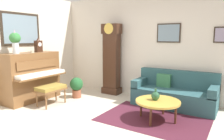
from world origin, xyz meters
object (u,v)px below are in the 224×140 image
piano (31,76)px  piano_bench (51,89)px  couch (174,93)px  potted_plant (77,86)px  teacup (32,52)px  flower_vase (15,40)px  grandfather_clock (112,61)px  mantel_clock (38,45)px  coffee_table (158,102)px  green_jug (155,96)px

piano → piano_bench: 0.77m
couch → potted_plant: couch is taller
piano → potted_plant: (0.83, 0.80, -0.31)m
piano → teacup: teacup is taller
piano_bench → teacup: (-0.62, -0.01, 0.87)m
piano_bench → flower_vase: flower_vase is taller
grandfather_clock → teacup: (-1.30, -1.70, 0.32)m
teacup → mantel_clock: bearing=111.2°
coffee_table → piano: bearing=-171.9°
piano → grandfather_clock: grandfather_clock is taller
grandfather_clock → couch: grandfather_clock is taller
potted_plant → piano: bearing=-136.3°
coffee_table → green_jug: bearing=175.4°
couch → flower_vase: size_ratio=3.28×
piano → mantel_clock: bearing=89.4°
teacup → green_jug: size_ratio=0.48×
grandfather_clock → mantel_clock: 2.05m
piano_bench → flower_vase: size_ratio=1.21×
flower_vase → piano: bearing=90.4°
couch → green_jug: bearing=-94.9°
piano_bench → grandfather_clock: grandfather_clock is taller
grandfather_clock → teacup: 2.16m
piano → mantel_clock: mantel_clock is taller
green_jug → potted_plant: (-2.38, 0.32, -0.17)m
piano_bench → mantel_clock: mantel_clock is taller
flower_vase → green_jug: bearing=15.0°
grandfather_clock → potted_plant: grandfather_clock is taller
grandfather_clock → couch: bearing=-5.0°
couch → teacup: (-3.19, -1.54, 0.97)m
piano_bench → grandfather_clock: size_ratio=0.34×
piano → mantel_clock: (0.00, 0.27, 0.79)m
mantel_clock → flower_vase: size_ratio=0.66×
piano_bench → couch: (2.57, 1.53, -0.09)m
coffee_table → mantel_clock: bearing=-176.5°
piano_bench → grandfather_clock: 1.91m
potted_plant → flower_vase: bearing=-125.1°
mantel_clock → coffee_table: bearing=3.5°
piano_bench → teacup: size_ratio=6.03×
piano_bench → mantel_clock: (-0.73, 0.28, 1.02)m
piano → mantel_clock: 0.84m
teacup → green_jug: bearing=9.1°
grandfather_clock → mantel_clock: (-1.41, -1.41, 0.46)m
teacup → potted_plant: size_ratio=0.21×
grandfather_clock → coffee_table: (1.86, -1.21, -0.59)m
piano → flower_vase: (0.00, -0.39, 0.94)m
flower_vase → potted_plant: 1.91m
teacup → green_jug: teacup is taller
grandfather_clock → teacup: grandfather_clock is taller
grandfather_clock → piano_bench: bearing=-111.9°
piano → teacup: (0.12, -0.02, 0.65)m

